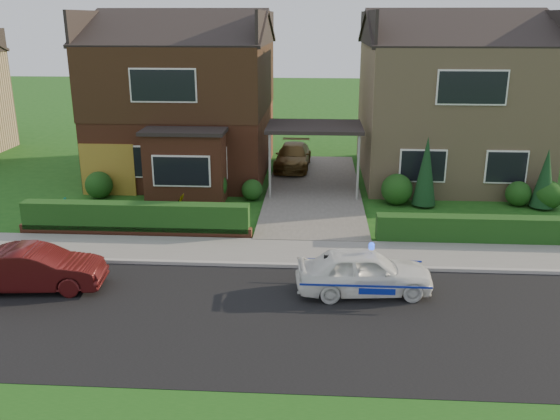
{
  "coord_description": "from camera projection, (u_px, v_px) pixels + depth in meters",
  "views": [
    {
      "loc": [
        0.1,
        -12.64,
        6.84
      ],
      "look_at": [
        -0.92,
        3.5,
        1.59
      ],
      "focal_mm": 38.0,
      "sensor_mm": 36.0,
      "label": 1
    }
  ],
  "objects": [
    {
      "name": "road",
      "position": [
        309.0,
        319.0,
        14.11
      ],
      "size": [
        60.0,
        6.0,
        0.02
      ],
      "primitive_type": "cube",
      "color": "black",
      "rests_on": "ground"
    },
    {
      "name": "house_right",
      "position": [
        448.0,
        94.0,
        25.92
      ],
      "size": [
        7.5,
        8.06,
        7.25
      ],
      "color": "tan",
      "rests_on": "ground"
    },
    {
      "name": "shrub_left_far",
      "position": [
        99.0,
        185.0,
        23.47
      ],
      "size": [
        1.08,
        1.08,
        1.08
      ],
      "primitive_type": "sphere",
      "color": "#153310",
      "rests_on": "ground"
    },
    {
      "name": "conifer_b",
      "position": [
        545.0,
        180.0,
        21.99
      ],
      "size": [
        0.9,
        0.9,
        2.2
      ],
      "primitive_type": "cone",
      "color": "black",
      "rests_on": "ground"
    },
    {
      "name": "shrub_right_near",
      "position": [
        397.0,
        189.0,
        22.66
      ],
      "size": [
        1.2,
        1.2,
        1.2
      ],
      "primitive_type": "sphere",
      "color": "#153310",
      "rests_on": "ground"
    },
    {
      "name": "potted_plant_b",
      "position": [
        179.0,
        206.0,
        21.29
      ],
      "size": [
        0.59,
        0.59,
        0.84
      ],
      "primitive_type": "imported",
      "rotation": [
        0.0,
        0.0,
        0.82
      ],
      "color": "gray",
      "rests_on": "ground"
    },
    {
      "name": "conifer_a",
      "position": [
        426.0,
        173.0,
        22.2
      ],
      "size": [
        0.9,
        0.9,
        2.6
      ],
      "primitive_type": "cone",
      "color": "black",
      "rests_on": "ground"
    },
    {
      "name": "driveway_car",
      "position": [
        293.0,
        156.0,
        27.73
      ],
      "size": [
        1.73,
        3.9,
        1.11
      ],
      "primitive_type": "imported",
      "rotation": [
        0.0,
        0.0,
        -0.05
      ],
      "color": "brown",
      "rests_on": "driveway"
    },
    {
      "name": "garage_door",
      "position": [
        108.0,
        170.0,
        23.74
      ],
      "size": [
        2.2,
        0.1,
        2.1
      ],
      "primitive_type": "cube",
      "color": "olive",
      "rests_on": "ground"
    },
    {
      "name": "shrub_right_mid",
      "position": [
        518.0,
        194.0,
        22.52
      ],
      "size": [
        0.96,
        0.96,
        0.96
      ],
      "primitive_type": "sphere",
      "color": "#153310",
      "rests_on": "ground"
    },
    {
      "name": "potted_plant_a",
      "position": [
        65.0,
        210.0,
        20.78
      ],
      "size": [
        0.47,
        0.35,
        0.84
      ],
      "primitive_type": "imported",
      "rotation": [
        0.0,
        0.0,
        0.11
      ],
      "color": "gray",
      "rests_on": "ground"
    },
    {
      "name": "shrub_right_far",
      "position": [
        548.0,
        195.0,
        22.16
      ],
      "size": [
        1.08,
        1.08,
        1.08
      ],
      "primitive_type": "sphere",
      "color": "#153310",
      "rests_on": "ground"
    },
    {
      "name": "house_left",
      "position": [
        186.0,
        89.0,
        26.48
      ],
      "size": [
        7.5,
        9.53,
        7.25
      ],
      "color": "brown",
      "rests_on": "ground"
    },
    {
      "name": "kerb",
      "position": [
        311.0,
        266.0,
        16.99
      ],
      "size": [
        60.0,
        0.16,
        0.12
      ],
      "primitive_type": "cube",
      "color": "#9E9993",
      "rests_on": "ground"
    },
    {
      "name": "sidewalk",
      "position": [
        311.0,
        253.0,
        17.99
      ],
      "size": [
        60.0,
        2.0,
        0.1
      ],
      "primitive_type": "cube",
      "color": "slate",
      "rests_on": "ground"
    },
    {
      "name": "police_car",
      "position": [
        364.0,
        272.0,
        15.3
      ],
      "size": [
        3.23,
        3.64,
        1.36
      ],
      "rotation": [
        0.0,
        0.0,
        1.67
      ],
      "color": "white",
      "rests_on": "ground"
    },
    {
      "name": "dwarf_wall",
      "position": [
        135.0,
        231.0,
        19.44
      ],
      "size": [
        7.7,
        0.25,
        0.36
      ],
      "primitive_type": "cube",
      "color": "brown",
      "rests_on": "ground"
    },
    {
      "name": "hedge_right",
      "position": [
        494.0,
        244.0,
        18.85
      ],
      "size": [
        7.5,
        0.55,
        0.8
      ],
      "primitive_type": "cube",
      "color": "#153310",
      "rests_on": "ground"
    },
    {
      "name": "driveway",
      "position": [
        313.0,
        190.0,
        24.54
      ],
      "size": [
        3.8,
        12.0,
        0.12
      ],
      "primitive_type": "cube",
      "color": "#666059",
      "rests_on": "ground"
    },
    {
      "name": "shrub_left_near",
      "position": [
        252.0,
        190.0,
        23.24
      ],
      "size": [
        0.84,
        0.84,
        0.84
      ],
      "primitive_type": "sphere",
      "color": "#153310",
      "rests_on": "ground"
    },
    {
      "name": "potted_plant_c",
      "position": [
        167.0,
        220.0,
        20.0
      ],
      "size": [
        0.51,
        0.51,
        0.67
      ],
      "primitive_type": "imported",
      "rotation": [
        0.0,
        0.0,
        1.03
      ],
      "color": "gray",
      "rests_on": "ground"
    },
    {
      "name": "ground",
      "position": [
        309.0,
        319.0,
        14.11
      ],
      "size": [
        120.0,
        120.0,
        0.0
      ],
      "primitive_type": "plane",
      "color": "#194D14",
      "rests_on": "ground"
    },
    {
      "name": "shrub_left_mid",
      "position": [
        210.0,
        185.0,
        22.98
      ],
      "size": [
        1.32,
        1.32,
        1.32
      ],
      "primitive_type": "sphere",
      "color": "#153310",
      "rests_on": "ground"
    },
    {
      "name": "street_car",
      "position": [
        36.0,
        269.0,
        15.51
      ],
      "size": [
        1.56,
        3.61,
        1.15
      ],
      "primitive_type": "imported",
      "rotation": [
        0.0,
        0.0,
        1.67
      ],
      "color": "#3F0D0E",
      "rests_on": "ground"
    },
    {
      "name": "carport_link",
      "position": [
        315.0,
        128.0,
        23.69
      ],
      "size": [
        3.8,
        3.0,
        2.77
      ],
      "color": "black",
      "rests_on": "ground"
    },
    {
      "name": "hedge_left",
      "position": [
        137.0,
        235.0,
        19.63
      ],
      "size": [
        7.5,
        0.55,
        0.9
      ],
      "primitive_type": "cube",
      "color": "#153310",
      "rests_on": "ground"
    }
  ]
}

